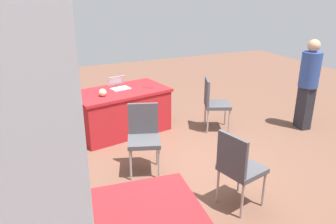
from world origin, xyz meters
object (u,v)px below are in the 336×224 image
chair_near_front (45,191)px  person_attendee_standing (309,81)px  chair_tucked_left (144,134)px  chair_tucked_right (214,101)px  scissors_red (148,88)px  chair_by_pillar (239,165)px  yarn_ball (103,93)px  laptop_silver (119,86)px  table_foreground (122,111)px

chair_near_front → person_attendee_standing: bearing=-30.2°
chair_tucked_left → chair_tucked_right: (-1.64, -0.85, -0.01)m
chair_near_front → scissors_red: 2.97m
chair_by_pillar → scissors_red: chair_by_pillar is taller
person_attendee_standing → yarn_ball: 3.60m
chair_tucked_right → chair_tucked_left: bearing=-39.4°
chair_by_pillar → chair_tucked_right: bearing=142.7°
laptop_silver → yarn_ball: laptop_silver is taller
chair_near_front → table_foreground: bearing=13.7°
laptop_silver → yarn_ball: 0.49m
laptop_silver → table_foreground: bearing=72.0°
chair_near_front → chair_tucked_right: (-3.01, -1.70, -0.01)m
chair_by_pillar → person_attendee_standing: size_ratio=0.59×
chair_by_pillar → person_attendee_standing: (-2.50, -1.47, 0.35)m
scissors_red → table_foreground: bearing=-151.5°
table_foreground → yarn_ball: 0.61m
chair_tucked_right → laptop_silver: 1.71m
table_foreground → laptop_silver: laptop_silver is taller
chair_tucked_right → yarn_ball: bearing=-77.8°
laptop_silver → chair_by_pillar: bearing=89.7°
person_attendee_standing → chair_tucked_left: bearing=-77.9°
chair_tucked_left → scissors_red: bearing=-94.8°
chair_tucked_left → chair_by_pillar: chair_tucked_left is taller
table_foreground → chair_tucked_right: chair_tucked_right is taller
person_attendee_standing → yarn_ball: size_ratio=12.93×
chair_tucked_right → chair_by_pillar: (0.95, 2.09, 0.01)m
person_attendee_standing → laptop_silver: person_attendee_standing is taller
chair_by_pillar → yarn_ball: chair_by_pillar is taller
chair_by_pillar → yarn_ball: (0.96, -2.46, 0.28)m
chair_by_pillar → laptop_silver: laptop_silver is taller
laptop_silver → scissors_red: (-0.48, 0.17, -0.04)m
table_foreground → scissors_red: bearing=173.7°
chair_near_front → person_attendee_standing: size_ratio=0.59×
person_attendee_standing → scissors_red: (2.61, -1.14, -0.12)m
chair_near_front → chair_tucked_right: size_ratio=1.01×
chair_by_pillar → yarn_ball: 2.66m
chair_tucked_left → chair_near_front: bearing=50.6°
chair_tucked_right → chair_by_pillar: size_ratio=0.99×
person_attendee_standing → laptop_silver: size_ratio=4.38×
yarn_ball → chair_by_pillar: bearing=111.2°
chair_tucked_right → chair_by_pillar: bearing=-1.0°
chair_tucked_right → scissors_red: size_ratio=5.28×
chair_tucked_right → laptop_silver: (1.53, -0.69, 0.27)m
table_foreground → chair_tucked_left: (0.10, 1.42, 0.17)m
person_attendee_standing → laptop_silver: (3.09, -1.31, -0.09)m
chair_near_front → scissors_red: size_ratio=5.32×
table_foreground → person_attendee_standing: bearing=158.9°
table_foreground → person_attendee_standing: (-3.10, 1.20, 0.51)m
chair_tucked_left → person_attendee_standing: 3.23m
laptop_silver → yarn_ball: (0.37, 0.32, 0.02)m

